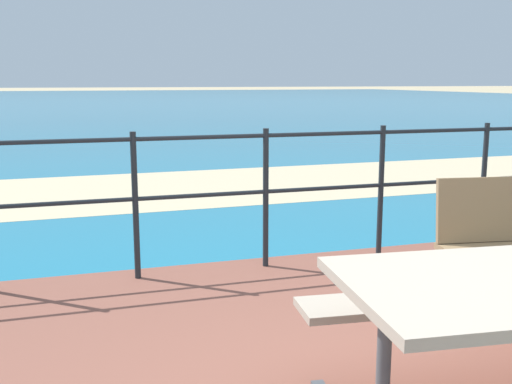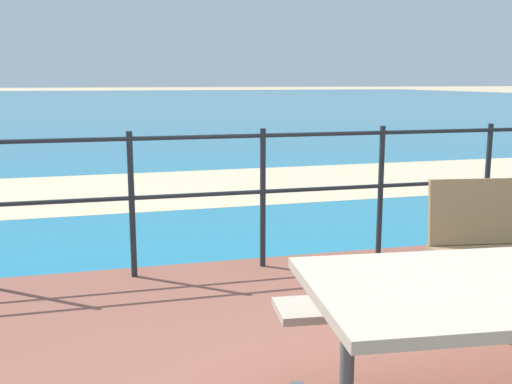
% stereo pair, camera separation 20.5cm
% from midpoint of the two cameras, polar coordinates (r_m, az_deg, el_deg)
% --- Properties ---
extents(sea_water, '(90.00, 90.00, 0.01)m').
position_cam_midpoint_polar(sea_water, '(41.99, -13.24, 8.26)').
color(sea_water, teal).
rests_on(sea_water, ground).
extents(beach_strip, '(54.04, 3.90, 0.01)m').
position_cam_midpoint_polar(beach_strip, '(8.48, -5.78, 0.43)').
color(beach_strip, beige).
rests_on(beach_strip, ground).
extents(railing_fence, '(5.94, 0.04, 1.07)m').
position_cam_midpoint_polar(railing_fence, '(4.59, 1.93, 0.86)').
color(railing_fence, '#1E2328').
rests_on(railing_fence, patio_paving).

